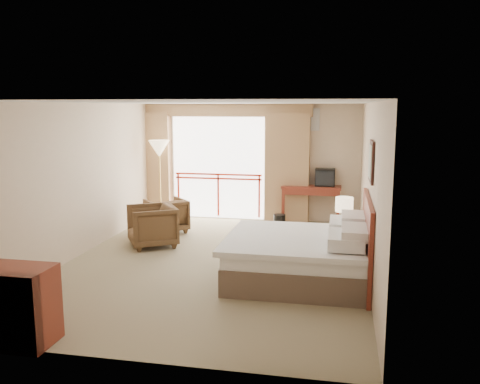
% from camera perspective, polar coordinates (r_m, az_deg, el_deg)
% --- Properties ---
extents(floor, '(7.00, 7.00, 0.00)m').
position_cam_1_polar(floor, '(8.79, -2.69, -7.88)').
color(floor, '#8A7D5C').
rests_on(floor, ground).
extents(ceiling, '(7.00, 7.00, 0.00)m').
position_cam_1_polar(ceiling, '(8.38, -2.84, 10.01)').
color(ceiling, white).
rests_on(ceiling, wall_back).
extents(wall_back, '(5.00, 0.00, 5.00)m').
position_cam_1_polar(wall_back, '(11.88, 1.32, 3.36)').
color(wall_back, beige).
rests_on(wall_back, ground).
extents(wall_front, '(5.00, 0.00, 5.00)m').
position_cam_1_polar(wall_front, '(5.22, -12.11, -4.87)').
color(wall_front, beige).
rests_on(wall_front, ground).
extents(wall_left, '(0.00, 7.00, 7.00)m').
position_cam_1_polar(wall_left, '(9.40, -17.73, 1.26)').
color(wall_left, beige).
rests_on(wall_left, ground).
extents(wall_right, '(0.00, 7.00, 7.00)m').
position_cam_1_polar(wall_right, '(8.25, 14.34, 0.32)').
color(wall_right, beige).
rests_on(wall_right, ground).
extents(balcony_door, '(2.40, 0.00, 2.40)m').
position_cam_1_polar(balcony_door, '(12.04, -2.46, 2.71)').
color(balcony_door, white).
rests_on(balcony_door, wall_back).
extents(balcony_railing, '(2.09, 0.03, 1.02)m').
position_cam_1_polar(balcony_railing, '(12.07, -2.47, 0.87)').
color(balcony_railing, '#B4260F').
rests_on(balcony_railing, wall_back).
extents(curtain_left, '(1.00, 0.26, 2.50)m').
position_cam_1_polar(curtain_left, '(12.41, -10.04, 3.01)').
color(curtain_left, '#976F49').
rests_on(curtain_left, wall_back).
extents(curtain_right, '(1.00, 0.26, 2.50)m').
position_cam_1_polar(curtain_right, '(11.63, 5.32, 2.69)').
color(curtain_right, '#976F49').
rests_on(curtain_right, wall_back).
extents(valance, '(4.40, 0.22, 0.28)m').
position_cam_1_polar(valance, '(11.86, -2.62, 9.15)').
color(valance, '#976F49').
rests_on(valance, wall_back).
extents(hvac_vent, '(0.50, 0.04, 0.50)m').
position_cam_1_polar(hvac_vent, '(11.63, 7.69, 8.08)').
color(hvac_vent, silver).
rests_on(hvac_vent, wall_back).
extents(bed, '(2.13, 2.06, 0.97)m').
position_cam_1_polar(bed, '(7.88, 6.92, -7.14)').
color(bed, brown).
rests_on(bed, floor).
extents(headboard, '(0.06, 2.10, 1.30)m').
position_cam_1_polar(headboard, '(7.80, 14.06, -5.45)').
color(headboard, maroon).
rests_on(headboard, wall_right).
extents(framed_art, '(0.04, 0.72, 0.60)m').
position_cam_1_polar(framed_art, '(7.59, 14.51, 3.34)').
color(framed_art, black).
rests_on(framed_art, wall_right).
extents(nightstand, '(0.40, 0.47, 0.55)m').
position_cam_1_polar(nightstand, '(9.01, 11.48, -5.82)').
color(nightstand, maroon).
rests_on(nightstand, floor).
extents(table_lamp, '(0.30, 0.30, 0.53)m').
position_cam_1_polar(table_lamp, '(8.90, 11.63, -1.45)').
color(table_lamp, tan).
rests_on(table_lamp, nightstand).
extents(phone, '(0.20, 0.17, 0.08)m').
position_cam_1_polar(phone, '(8.78, 11.23, -4.08)').
color(phone, black).
rests_on(phone, nightstand).
extents(desk, '(1.33, 0.64, 0.87)m').
position_cam_1_polar(desk, '(11.73, 8.02, -0.14)').
color(desk, maroon).
rests_on(desk, floor).
extents(tv, '(0.44, 0.35, 0.40)m').
position_cam_1_polar(tv, '(11.59, 9.53, 1.64)').
color(tv, black).
rests_on(tv, desk).
extents(coffee_maker, '(0.13, 0.13, 0.25)m').
position_cam_1_polar(coffee_maker, '(11.65, 6.32, 1.39)').
color(coffee_maker, black).
rests_on(coffee_maker, desk).
extents(cup, '(0.07, 0.07, 0.09)m').
position_cam_1_polar(cup, '(11.60, 7.03, 0.94)').
color(cup, white).
rests_on(cup, desk).
extents(wastebasket, '(0.33, 0.33, 0.32)m').
position_cam_1_polar(wastebasket, '(11.10, 4.45, -3.34)').
color(wastebasket, black).
rests_on(wastebasket, floor).
extents(armchair_far, '(1.09, 1.09, 0.71)m').
position_cam_1_polar(armchair_far, '(10.96, -8.22, -4.45)').
color(armchair_far, '#4C3521').
rests_on(armchair_far, floor).
extents(armchair_near, '(1.18, 1.17, 0.79)m').
position_cam_1_polar(armchair_near, '(9.92, -9.77, -5.98)').
color(armchair_near, '#4C3521').
rests_on(armchair_near, floor).
extents(side_table, '(0.45, 0.45, 0.49)m').
position_cam_1_polar(side_table, '(10.49, -10.40, -3.25)').
color(side_table, black).
rests_on(side_table, floor).
extents(book, '(0.23, 0.28, 0.02)m').
position_cam_1_polar(book, '(10.46, -10.43, -2.40)').
color(book, white).
rests_on(book, side_table).
extents(floor_lamp, '(0.48, 0.48, 1.88)m').
position_cam_1_polar(floor_lamp, '(11.77, -9.06, 4.49)').
color(floor_lamp, tan).
rests_on(floor_lamp, floor).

